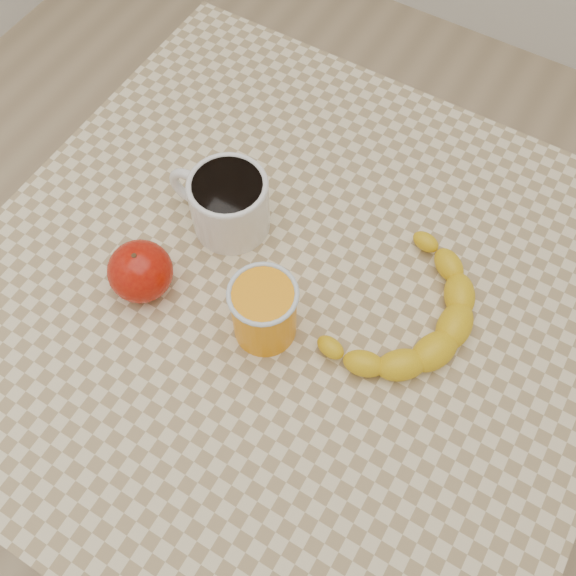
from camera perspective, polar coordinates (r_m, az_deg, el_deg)
The scene contains 6 objects.
ground at distance 1.50m, azimuth 0.00°, elevation -14.11°, with size 3.00×3.00×0.00m, color tan.
table at distance 0.87m, azimuth 0.00°, elevation -3.30°, with size 0.80×0.80×0.75m.
coffee_mug at distance 0.82m, azimuth -5.41°, elevation 7.66°, with size 0.14×0.11×0.09m.
orange_juice_glass at distance 0.73m, azimuth -2.15°, elevation -2.05°, with size 0.08×0.08×0.09m.
apple at distance 0.79m, azimuth -12.99°, elevation 1.46°, with size 0.10×0.10×0.07m.
banana at distance 0.77m, azimuth 10.27°, elevation -2.21°, with size 0.26×0.30×0.04m, color yellow, non-canonical shape.
Camera 1 is at (0.19, -0.32, 1.45)m, focal length 40.00 mm.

